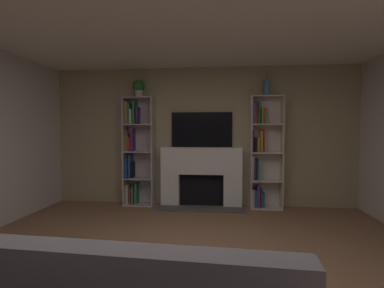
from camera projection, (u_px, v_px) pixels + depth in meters
The scene contains 8 objects.
wall_back_accent at pixel (202, 137), 5.44m from camera, with size 5.75×0.06×2.58m, color tan.
fireplace at pixel (201, 175), 5.32m from camera, with size 1.59×0.55×1.09m.
tv at pixel (202, 130), 5.38m from camera, with size 1.13×0.06×0.65m, color black.
bookshelf_left at pixel (136, 151), 5.44m from camera, with size 0.56×0.32×2.02m.
bookshelf_right at pixel (262, 154), 5.20m from camera, with size 0.56×0.31×2.02m.
potted_plant at pixel (139, 87), 5.34m from camera, with size 0.22×0.22×0.33m.
vase_with_flowers at pixel (267, 87), 5.10m from camera, with size 0.12×0.12×0.44m.
coffee_table at pixel (128, 288), 1.95m from camera, with size 0.98×0.43×0.39m.
Camera 1 is at (0.38, -2.42, 1.40)m, focal length 26.89 mm.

